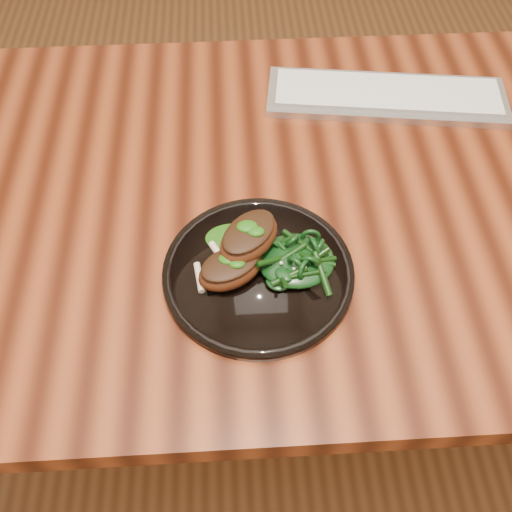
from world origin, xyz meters
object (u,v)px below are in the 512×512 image
at_px(desk, 322,220).
at_px(lamb_chop_front, 230,268).
at_px(plate, 258,272).
at_px(greens_heap, 296,257).
at_px(keyboard, 387,96).

xyz_separation_m(desk, lamb_chop_front, (-0.15, -0.17, 0.12)).
bearing_deg(plate, greens_heap, 5.19).
bearing_deg(keyboard, plate, -124.35).
relative_size(plate, lamb_chop_front, 2.40).
relative_size(desk, lamb_chop_front, 14.65).
bearing_deg(keyboard, lamb_chop_front, -127.52).
bearing_deg(lamb_chop_front, keyboard, 52.48).
bearing_deg(greens_heap, plate, -174.81).
relative_size(lamb_chop_front, keyboard, 0.25).
bearing_deg(lamb_chop_front, greens_heap, 8.97).
height_order(lamb_chop_front, greens_heap, lamb_chop_front).
distance_m(desk, plate, 0.22).
relative_size(plate, keyboard, 0.61).
height_order(desk, greens_heap, greens_heap).
height_order(desk, plate, plate).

